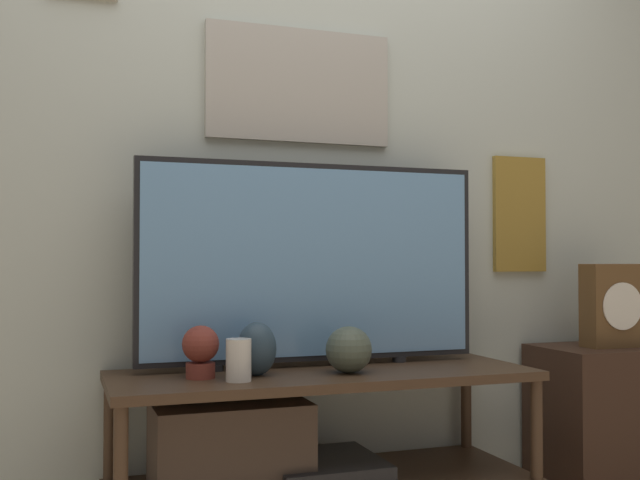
% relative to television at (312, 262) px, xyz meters
% --- Properties ---
extents(wall_back, '(6.40, 0.08, 2.70)m').
position_rel_television_xyz_m(wall_back, '(-0.00, 0.19, 0.41)').
color(wall_back, beige).
rests_on(wall_back, ground_plane).
extents(media_console, '(1.38, 0.51, 0.59)m').
position_rel_television_xyz_m(media_console, '(-0.12, -0.11, -0.57)').
color(media_console, '#422D1E').
rests_on(media_console, ground_plane).
extents(television, '(1.20, 0.05, 0.69)m').
position_rel_television_xyz_m(television, '(0.00, 0.00, 0.00)').
color(television, black).
rests_on(television, media_console).
extents(vase_urn_stoneware, '(0.12, 0.11, 0.17)m').
position_rel_television_xyz_m(vase_urn_stoneware, '(-0.23, -0.14, -0.27)').
color(vase_urn_stoneware, '#2D4251').
rests_on(vase_urn_stoneware, media_console).
extents(vase_round_glass, '(0.15, 0.15, 0.15)m').
position_rel_television_xyz_m(vase_round_glass, '(0.06, -0.18, -0.28)').
color(vase_round_glass, '#4C5647').
rests_on(vase_round_glass, media_console).
extents(candle_jar, '(0.08, 0.08, 0.13)m').
position_rel_television_xyz_m(candle_jar, '(-0.31, -0.22, -0.29)').
color(candle_jar, silver).
rests_on(candle_jar, media_console).
extents(decorative_bust, '(0.11, 0.11, 0.16)m').
position_rel_television_xyz_m(decorative_bust, '(-0.40, -0.13, -0.27)').
color(decorative_bust, brown).
rests_on(decorative_bust, media_console).
extents(side_table, '(0.41, 0.37, 0.62)m').
position_rel_television_xyz_m(side_table, '(1.14, -0.04, -0.64)').
color(side_table, '#382319').
rests_on(side_table, ground_plane).
extents(mantel_clock, '(0.24, 0.11, 0.32)m').
position_rel_television_xyz_m(mantel_clock, '(1.20, -0.07, -0.17)').
color(mantel_clock, brown).
rests_on(mantel_clock, side_table).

